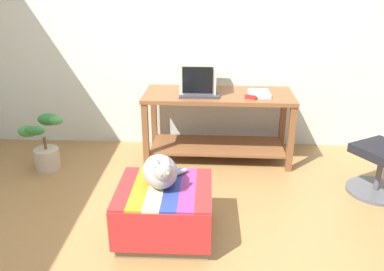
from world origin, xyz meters
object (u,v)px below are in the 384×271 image
(keyboard, at_px, (199,96))
(book, at_px, (259,94))
(stapler, at_px, (251,97))
(cat, at_px, (161,171))
(tv_monitor, at_px, (199,77))
(ottoman_with_blanket, at_px, (165,211))
(desk, at_px, (218,114))
(potted_plant, at_px, (44,144))

(keyboard, bearing_deg, book, 7.55)
(book, xyz_separation_m, stapler, (-0.10, -0.14, 0.00))
(cat, bearing_deg, tv_monitor, 64.30)
(tv_monitor, xyz_separation_m, cat, (-0.23, -1.44, -0.36))
(tv_monitor, height_order, ottoman_with_blanket, tv_monitor)
(desk, bearing_deg, ottoman_with_blanket, -105.07)
(desk, bearing_deg, potted_plant, -168.07)
(tv_monitor, relative_size, book, 1.63)
(book, bearing_deg, ottoman_with_blanket, -121.30)
(desk, bearing_deg, keyboard, -143.15)
(tv_monitor, bearing_deg, stapler, -23.29)
(cat, distance_m, potted_plant, 1.71)
(potted_plant, bearing_deg, cat, -38.89)
(desk, height_order, keyboard, keyboard)
(desk, relative_size, potted_plant, 2.76)
(keyboard, height_order, book, book)
(tv_monitor, bearing_deg, cat, -97.97)
(cat, bearing_deg, desk, 55.97)
(potted_plant, bearing_deg, tv_monitor, 13.75)
(tv_monitor, distance_m, stapler, 0.59)
(desk, bearing_deg, stapler, -30.49)
(stapler, bearing_deg, cat, 173.72)
(keyboard, relative_size, cat, 0.94)
(ottoman_with_blanket, bearing_deg, tv_monitor, 82.01)
(cat, bearing_deg, ottoman_with_blanket, -63.49)
(ottoman_with_blanket, distance_m, potted_plant, 1.72)
(keyboard, bearing_deg, cat, -101.36)
(ottoman_with_blanket, bearing_deg, stapler, 59.51)
(ottoman_with_blanket, relative_size, potted_plant, 1.24)
(desk, xyz_separation_m, book, (0.41, -0.06, 0.25))
(keyboard, relative_size, book, 1.54)
(book, height_order, cat, book)
(tv_monitor, distance_m, keyboard, 0.24)
(tv_monitor, relative_size, ottoman_with_blanket, 0.61)
(potted_plant, distance_m, stapler, 2.12)
(stapler, bearing_deg, book, -10.23)
(book, relative_size, ottoman_with_blanket, 0.37)
(keyboard, relative_size, stapler, 3.64)
(cat, relative_size, potted_plant, 0.76)
(tv_monitor, height_order, potted_plant, tv_monitor)
(desk, relative_size, book, 5.94)
(desk, height_order, stapler, stapler)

